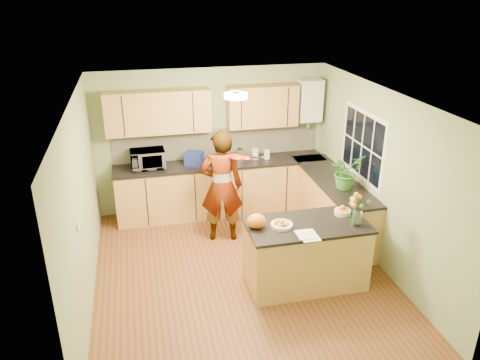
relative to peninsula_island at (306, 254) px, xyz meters
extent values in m
plane|color=brown|center=(-0.79, 0.41, -0.46)|extent=(4.50, 4.50, 0.00)
cube|color=white|center=(-0.79, 0.41, 2.04)|extent=(4.00, 4.50, 0.02)
cube|color=#93AF7D|center=(-0.79, 2.66, 0.79)|extent=(4.00, 0.02, 2.50)
cube|color=#93AF7D|center=(-0.79, -1.84, 0.79)|extent=(4.00, 0.02, 2.50)
cube|color=#93AF7D|center=(-2.79, 0.41, 0.79)|extent=(0.02, 4.50, 2.50)
cube|color=#93AF7D|center=(1.21, 0.41, 0.79)|extent=(0.02, 4.50, 2.50)
cube|color=#BA894A|center=(-0.69, 2.36, -0.01)|extent=(3.60, 0.60, 0.90)
cube|color=black|center=(-0.69, 2.35, 0.46)|extent=(3.64, 0.62, 0.04)
cube|color=#BA894A|center=(0.91, 1.26, -0.01)|extent=(0.60, 2.20, 0.90)
cube|color=black|center=(0.90, 1.26, 0.46)|extent=(0.62, 2.24, 0.04)
cube|color=beige|center=(-0.69, 2.65, 0.74)|extent=(3.60, 0.02, 0.52)
cube|color=#BA894A|center=(-1.69, 2.49, 1.39)|extent=(1.70, 0.34, 0.70)
cube|color=#BA894A|center=(0.06, 2.49, 1.39)|extent=(1.20, 0.34, 0.70)
cube|color=white|center=(0.91, 2.50, 1.44)|extent=(0.40, 0.30, 0.72)
cylinder|color=#B0B0B5|center=(0.91, 2.50, 1.04)|extent=(0.06, 0.06, 0.20)
cube|color=white|center=(1.21, 1.01, 1.09)|extent=(0.01, 1.30, 1.05)
cube|color=black|center=(1.20, 1.01, 1.09)|extent=(0.01, 1.18, 0.92)
cube|color=white|center=(-2.77, -0.19, 0.84)|extent=(0.02, 0.09, 0.09)
cylinder|color=#FFEABF|center=(-0.79, 0.71, 2.00)|extent=(0.30, 0.30, 0.06)
cylinder|color=white|center=(-0.79, 0.71, 2.03)|extent=(0.10, 0.10, 0.02)
cube|color=#BA894A|center=(0.00, 0.00, -0.02)|extent=(1.54, 0.77, 0.87)
cube|color=black|center=(0.00, 0.00, 0.43)|extent=(1.58, 0.81, 0.04)
cylinder|color=#F2E4C1|center=(-0.35, 0.00, 0.47)|extent=(0.28, 0.28, 0.04)
cylinder|color=#F2E4C1|center=(0.55, 0.15, 0.48)|extent=(0.21, 0.21, 0.06)
cylinder|color=silver|center=(0.60, -0.18, 0.56)|extent=(0.11, 0.11, 0.23)
ellipsoid|color=orange|center=(-0.67, 0.05, 0.54)|extent=(0.28, 0.25, 0.18)
cube|color=white|center=(-0.10, -0.30, 0.46)|extent=(0.22, 0.31, 0.01)
imported|color=#DEA788|center=(-0.86, 1.44, 0.44)|extent=(0.72, 0.53, 1.80)
imported|color=white|center=(-1.91, 2.38, 0.64)|extent=(0.57, 0.40, 0.31)
cube|color=navy|center=(-1.15, 2.33, 0.60)|extent=(0.35, 0.31, 0.23)
cylinder|color=#B0B0B5|center=(-0.37, 2.34, 0.59)|extent=(0.16, 0.16, 0.22)
sphere|color=black|center=(-0.37, 2.34, 0.74)|extent=(0.08, 0.08, 0.08)
cylinder|color=#F2E4C1|center=(-0.07, 2.40, 0.57)|extent=(0.14, 0.14, 0.18)
cylinder|color=white|center=(0.13, 2.36, 0.56)|extent=(0.12, 0.12, 0.16)
imported|color=#367A28|center=(0.91, 0.88, 0.75)|extent=(0.59, 0.55, 0.53)
camera|label=1|loc=(-2.05, -5.01, 3.33)|focal=35.00mm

